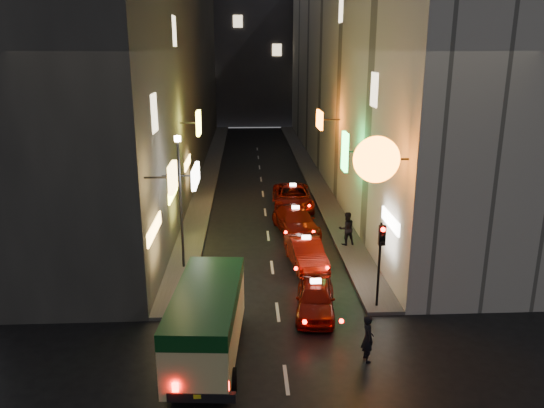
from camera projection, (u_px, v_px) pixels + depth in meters
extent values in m
cube|color=#3C3A37|center=(160.00, 63.00, 42.63)|extent=(6.00, 52.00, 18.00)
cube|color=#FDBF58|center=(173.00, 177.00, 19.85)|extent=(0.18, 1.43, 1.05)
cube|color=white|center=(196.00, 176.00, 24.01)|extent=(0.18, 2.35, 0.86)
cube|color=#FFF63F|center=(199.00, 123.00, 30.80)|extent=(0.18, 1.47, 1.39)
cube|color=#FDBF58|center=(154.00, 229.00, 21.67)|extent=(0.10, 3.17, 0.55)
cube|color=#FFF63F|center=(173.00, 192.00, 27.27)|extent=(0.10, 3.13, 0.55)
cube|color=#FDBF58|center=(187.00, 163.00, 34.27)|extent=(0.10, 3.16, 0.55)
cube|color=#FFE5B2|center=(154.00, 113.00, 22.10)|extent=(0.06, 1.30, 1.60)
cube|color=#FFE5B2|center=(174.00, 31.00, 28.79)|extent=(0.06, 1.30, 1.60)
cube|color=#A7A399|center=(357.00, 63.00, 43.39)|extent=(6.00, 52.00, 18.00)
cylinder|color=#FF600C|center=(376.00, 159.00, 20.05)|extent=(1.77, 0.18, 1.77)
cube|color=#2FEE4F|center=(345.00, 152.00, 28.18)|extent=(0.18, 1.13, 2.05)
cube|color=#FF600C|center=(320.00, 120.00, 34.50)|extent=(0.18, 2.01, 1.14)
cube|color=white|center=(391.00, 221.00, 22.67)|extent=(0.10, 2.65, 0.55)
cube|color=#FFE5B2|center=(374.00, 90.00, 25.25)|extent=(0.06, 1.30, 1.60)
cube|color=#FFE5B2|center=(341.00, 9.00, 33.63)|extent=(0.06, 1.30, 1.60)
cube|color=#313135|center=(253.00, 42.00, 73.12)|extent=(30.00, 10.00, 22.00)
cube|color=#4D4A47|center=(210.00, 171.00, 45.31)|extent=(1.50, 52.00, 0.15)
cube|color=#4D4A47|center=(309.00, 170.00, 45.71)|extent=(1.50, 52.00, 0.15)
cube|color=#D3C884|center=(207.00, 320.00, 17.58)|extent=(2.44, 5.89, 2.11)
cube|color=#0B3715|center=(206.00, 297.00, 17.35)|extent=(2.46, 5.91, 0.53)
cube|color=black|center=(207.00, 310.00, 17.80)|extent=(2.30, 3.59, 0.48)
cube|color=black|center=(201.00, 397.00, 15.13)|extent=(1.98, 0.33, 0.29)
cube|color=#FF0A05|center=(175.00, 388.00, 14.92)|extent=(0.17, 0.06, 0.27)
cube|color=#FF0A05|center=(226.00, 386.00, 14.99)|extent=(0.17, 0.06, 0.27)
cylinder|color=black|center=(187.00, 322.00, 19.60)|extent=(0.21, 0.73, 0.73)
cylinder|color=black|center=(233.00, 380.00, 16.16)|extent=(0.21, 0.73, 0.73)
imported|color=#610B04|center=(315.00, 295.00, 20.84)|extent=(2.50, 4.87, 1.48)
cube|color=white|center=(316.00, 276.00, 20.61)|extent=(0.44, 0.23, 0.16)
sphere|color=#FF0A05|center=(305.00, 322.00, 18.77)|extent=(0.16, 0.16, 0.16)
sphere|color=#FF0A05|center=(341.00, 321.00, 18.83)|extent=(0.16, 0.16, 0.16)
imported|color=#610B04|center=(306.00, 250.00, 25.44)|extent=(2.56, 5.14, 1.57)
cube|color=white|center=(306.00, 233.00, 25.19)|extent=(0.44, 0.23, 0.16)
sphere|color=#FF0A05|center=(296.00, 268.00, 23.24)|extent=(0.16, 0.16, 0.16)
sphere|color=#FF0A05|center=(327.00, 268.00, 23.31)|extent=(0.16, 0.16, 0.16)
imported|color=#610B04|center=(296.00, 219.00, 30.02)|extent=(2.95, 5.47, 1.65)
cube|color=white|center=(296.00, 203.00, 29.77)|extent=(0.44, 0.25, 0.16)
sphere|color=#FF0A05|center=(286.00, 232.00, 27.72)|extent=(0.16, 0.16, 0.16)
sphere|color=#FF0A05|center=(314.00, 232.00, 27.79)|extent=(0.16, 0.16, 0.16)
imported|color=#610B04|center=(293.00, 195.00, 34.62)|extent=(2.37, 5.58, 1.76)
cube|color=white|center=(293.00, 181.00, 34.35)|extent=(0.42, 0.19, 0.16)
sphere|color=#FF0A05|center=(284.00, 206.00, 32.17)|extent=(0.16, 0.16, 0.16)
sphere|color=#FF0A05|center=(309.00, 206.00, 32.24)|extent=(0.16, 0.16, 0.16)
imported|color=black|center=(368.00, 335.00, 17.56)|extent=(0.47, 0.66, 1.88)
imported|color=black|center=(347.00, 226.00, 27.70)|extent=(0.85, 0.64, 2.01)
cylinder|color=black|center=(379.00, 265.00, 20.84)|extent=(0.10, 0.10, 3.50)
cube|color=black|center=(382.00, 235.00, 20.30)|extent=(0.26, 0.18, 0.80)
sphere|color=#FF0A05|center=(383.00, 230.00, 20.12)|extent=(0.18, 0.18, 0.18)
sphere|color=black|center=(383.00, 236.00, 20.19)|extent=(0.17, 0.17, 0.17)
sphere|color=black|center=(382.00, 243.00, 20.27)|extent=(0.17, 0.17, 0.17)
cylinder|color=black|center=(181.00, 206.00, 24.31)|extent=(0.12, 0.12, 6.00)
cylinder|color=#FFE5BF|center=(177.00, 139.00, 23.44)|extent=(0.28, 0.28, 0.25)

